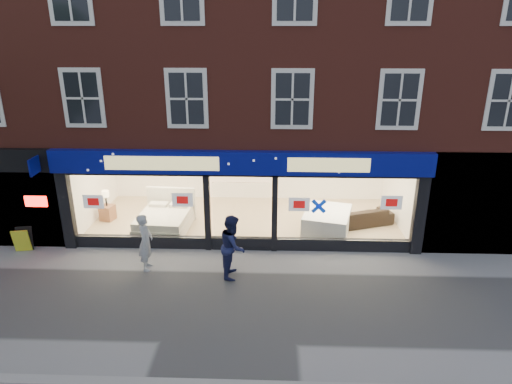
# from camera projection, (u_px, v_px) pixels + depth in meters

# --- Properties ---
(ground) EXTENTS (120.00, 120.00, 0.00)m
(ground) POSITION_uv_depth(u_px,v_px,m) (234.00, 304.00, 11.79)
(ground) COLOR gray
(ground) RESTS_ON ground
(showroom_floor) EXTENTS (11.00, 4.50, 0.10)m
(showroom_floor) POSITION_uv_depth(u_px,v_px,m) (245.00, 220.00, 16.69)
(showroom_floor) COLOR tan
(showroom_floor) RESTS_ON ground
(building) EXTENTS (19.00, 8.26, 10.30)m
(building) POSITION_uv_depth(u_px,v_px,m) (246.00, 28.00, 15.96)
(building) COLOR maroon
(building) RESTS_ON ground
(display_bed) EXTENTS (1.87, 2.21, 1.19)m
(display_bed) POSITION_uv_depth(u_px,v_px,m) (165.00, 219.00, 15.79)
(display_bed) COLOR beige
(display_bed) RESTS_ON showroom_floor
(bedside_table) EXTENTS (0.55, 0.55, 0.55)m
(bedside_table) POSITION_uv_depth(u_px,v_px,m) (108.00, 213.00, 16.51)
(bedside_table) COLOR brown
(bedside_table) RESTS_ON showroom_floor
(mattress_stack) EXTENTS (1.88, 2.16, 0.73)m
(mattress_stack) POSITION_uv_depth(u_px,v_px,m) (327.00, 221.00, 15.57)
(mattress_stack) COLOR silver
(mattress_stack) RESTS_ON showroom_floor
(sofa) EXTENTS (2.26, 1.49, 0.62)m
(sofa) POSITION_uv_depth(u_px,v_px,m) (362.00, 216.00, 16.12)
(sofa) COLOR black
(sofa) RESTS_ON showroom_floor
(a_board) EXTENTS (0.56, 0.42, 0.78)m
(a_board) POSITION_uv_depth(u_px,v_px,m) (23.00, 240.00, 14.41)
(a_board) COLOR gold
(a_board) RESTS_ON ground
(pedestrian_grey) EXTENTS (0.45, 0.65, 1.72)m
(pedestrian_grey) POSITION_uv_depth(u_px,v_px,m) (146.00, 242.00, 13.21)
(pedestrian_grey) COLOR #A6AAAE
(pedestrian_grey) RESTS_ON ground
(pedestrian_blue) EXTENTS (0.73, 0.92, 1.85)m
(pedestrian_blue) POSITION_uv_depth(u_px,v_px,m) (233.00, 246.00, 12.84)
(pedestrian_blue) COLOR #181D44
(pedestrian_blue) RESTS_ON ground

